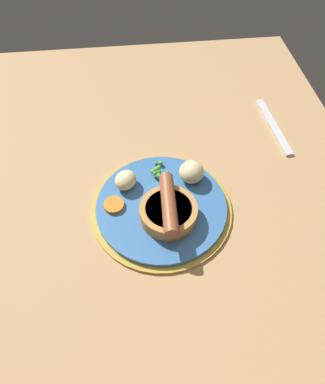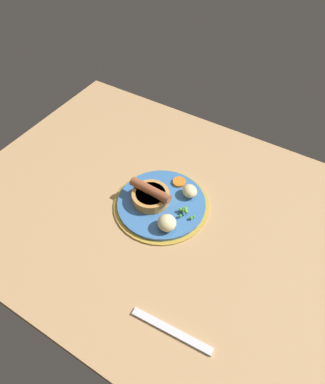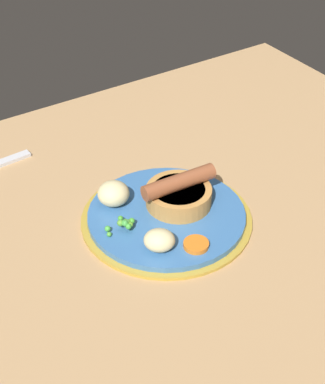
{
  "view_description": "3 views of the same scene",
  "coord_description": "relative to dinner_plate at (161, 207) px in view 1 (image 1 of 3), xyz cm",
  "views": [
    {
      "loc": [
        -36.42,
        4.71,
        54.25
      ],
      "look_at": [
        0.12,
        0.54,
        6.06
      ],
      "focal_mm": 32.0,
      "sensor_mm": 36.0,
      "label": 1
    },
    {
      "loc": [
        28.57,
        -47.44,
        74.55
      ],
      "look_at": [
        -2.13,
        2.64,
        6.3
      ],
      "focal_mm": 32.0,
      "sensor_mm": 36.0,
      "label": 2
    },
    {
      "loc": [
        39.02,
        62.39,
        63.88
      ],
      "look_at": [
        -1.94,
        -1.02,
        6.84
      ],
      "focal_mm": 60.0,
      "sensor_mm": 36.0,
      "label": 3
    }
  ],
  "objects": [
    {
      "name": "fork",
      "position": [
        19.02,
        -26.97,
        -0.27
      ],
      "size": [
        18.07,
        2.82,
        0.6
      ],
      "primitive_type": "cube",
      "rotation": [
        0.0,
        0.0,
        0.07
      ],
      "color": "silver",
      "rests_on": "dining_table"
    },
    {
      "name": "pea_pile",
      "position": [
        7.18,
        -0.16,
        1.91
      ],
      "size": [
        4.63,
        3.44,
        1.88
      ],
      "color": "green",
      "rests_on": "dinner_plate"
    },
    {
      "name": "potato_chunk_0",
      "position": [
        5.38,
        -6.22,
        2.71
      ],
      "size": [
        6.4,
        6.33,
        3.75
      ],
      "primitive_type": "ellipsoid",
      "rotation": [
        0.0,
        0.0,
        1.07
      ],
      "color": "beige",
      "rests_on": "dinner_plate"
    },
    {
      "name": "carrot_slice_0",
      "position": [
        0.61,
        8.39,
        1.2
      ],
      "size": [
        4.68,
        4.68,
        0.73
      ],
      "primitive_type": "cylinder",
      "rotation": [
        0.0,
        0.0,
        3.53
      ],
      "color": "orange",
      "rests_on": "dinner_plate"
    },
    {
      "name": "dinner_plate",
      "position": [
        0.0,
        0.0,
        0.0
      ],
      "size": [
        25.44,
        25.44,
        1.4
      ],
      "color": "#B79333",
      "rests_on": "dining_table"
    },
    {
      "name": "dining_table",
      "position": [
        1.4,
        -0.92,
        -2.07
      ],
      "size": [
        110.0,
        80.0,
        3.0
      ],
      "primitive_type": "cube",
      "color": "tan",
      "rests_on": "ground"
    },
    {
      "name": "sausage_pudding",
      "position": [
        -2.76,
        -0.96,
        2.79
      ],
      "size": [
        11.73,
        9.88,
        5.22
      ],
      "rotation": [
        0.0,
        0.0,
        3.1
      ],
      "color": "#BC8442",
      "rests_on": "dinner_plate"
    },
    {
      "name": "potato_chunk_1",
      "position": [
        5.1,
        6.0,
        2.37
      ],
      "size": [
        5.74,
        5.61,
        3.07
      ],
      "primitive_type": "ellipsoid",
      "rotation": [
        0.0,
        0.0,
        2.52
      ],
      "color": "beige",
      "rests_on": "dinner_plate"
    }
  ]
}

